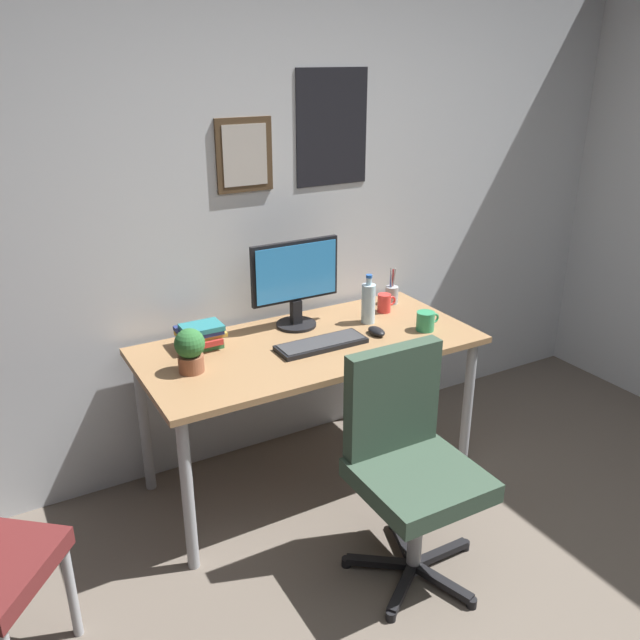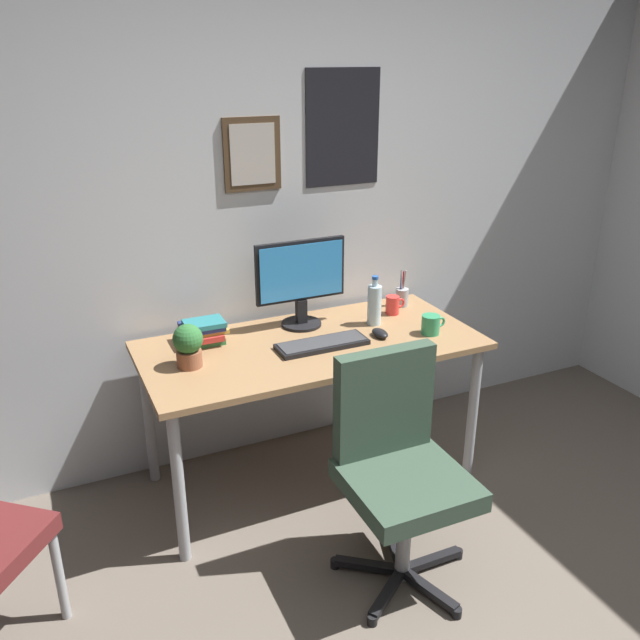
{
  "view_description": "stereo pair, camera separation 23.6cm",
  "coord_description": "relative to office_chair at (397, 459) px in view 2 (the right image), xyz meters",
  "views": [
    {
      "loc": [
        -1.47,
        -0.8,
        2.02
      ],
      "look_at": [
        -0.11,
        1.6,
        0.9
      ],
      "focal_mm": 37.1,
      "sensor_mm": 36.0,
      "label": 1
    },
    {
      "loc": [
        -1.26,
        -0.91,
        2.02
      ],
      "look_at": [
        -0.11,
        1.6,
        0.9
      ],
      "focal_mm": 37.1,
      "sensor_mm": 36.0,
      "label": 2
    }
  ],
  "objects": [
    {
      "name": "office_chair",
      "position": [
        0.0,
        0.0,
        0.0
      ],
      "size": [
        0.55,
        0.57,
        0.95
      ],
      "color": "#334738",
      "rests_on": "ground_plane"
    },
    {
      "name": "potted_plant",
      "position": [
        -0.64,
        0.71,
        0.33
      ],
      "size": [
        0.13,
        0.13,
        0.2
      ],
      "color": "brown",
      "rests_on": "desk"
    },
    {
      "name": "water_bottle",
      "position": [
        0.33,
        0.8,
        0.33
      ],
      "size": [
        0.07,
        0.07,
        0.25
      ],
      "color": "silver",
      "rests_on": "desk"
    },
    {
      "name": "coffee_mug_near",
      "position": [
        0.52,
        0.57,
        0.27
      ],
      "size": [
        0.13,
        0.09,
        0.09
      ],
      "color": "#2D8C59",
      "rests_on": "desk"
    },
    {
      "name": "pen_cup",
      "position": [
        0.59,
        0.96,
        0.28
      ],
      "size": [
        0.07,
        0.07,
        0.2
      ],
      "color": "#9EA0A5",
      "rests_on": "desk"
    },
    {
      "name": "wall_back",
      "position": [
        0.06,
        1.18,
        0.77
      ],
      "size": [
        4.4,
        0.1,
        2.6
      ],
      "color": "silver",
      "rests_on": "ground_plane"
    },
    {
      "name": "desk",
      "position": [
        -0.05,
        0.72,
        0.15
      ],
      "size": [
        1.59,
        0.75,
        0.75
      ],
      "color": "#936D47",
      "rests_on": "ground_plane"
    },
    {
      "name": "coffee_mug_far",
      "position": [
        0.48,
        0.88,
        0.27
      ],
      "size": [
        0.11,
        0.07,
        0.1
      ],
      "color": "red",
      "rests_on": "desk"
    },
    {
      "name": "monitor",
      "position": [
        -0.01,
        0.94,
        0.46
      ],
      "size": [
        0.46,
        0.2,
        0.43
      ],
      "color": "black",
      "rests_on": "desk"
    },
    {
      "name": "computer_mouse",
      "position": [
        0.28,
        0.64,
        0.24
      ],
      "size": [
        0.06,
        0.11,
        0.04
      ],
      "color": "black",
      "rests_on": "desk"
    },
    {
      "name": "keyboard",
      "position": [
        -0.02,
        0.66,
        0.24
      ],
      "size": [
        0.43,
        0.15,
        0.03
      ],
      "color": "black",
      "rests_on": "desk"
    },
    {
      "name": "book_stack_left",
      "position": [
        -0.51,
        0.92,
        0.28
      ],
      "size": [
        0.21,
        0.18,
        0.11
      ],
      "color": "#33723F",
      "rests_on": "desk"
    }
  ]
}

